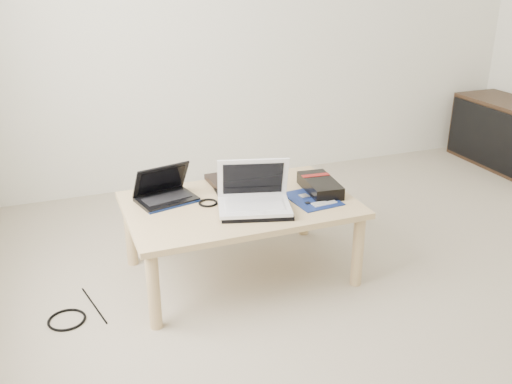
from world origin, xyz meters
name	(u,v)px	position (x,y,z in m)	size (l,w,h in m)	color
ground	(430,315)	(0.00, 0.00, 0.00)	(4.00, 4.00, 0.00)	#C1B59C
coffee_table	(240,211)	(-0.68, 0.66, 0.35)	(1.10, 0.70, 0.40)	tan
media_cabinet	(510,135)	(1.77, 1.45, 0.25)	(0.41, 0.90, 0.50)	#372316
book	(235,180)	(-0.62, 0.92, 0.41)	(0.27, 0.23, 0.03)	black
netbook	(165,193)	(-1.02, 0.81, 0.44)	(0.31, 0.26, 0.18)	black
tablet	(244,193)	(-0.63, 0.74, 0.41)	(0.28, 0.22, 0.01)	black
remote	(276,195)	(-0.49, 0.65, 0.41)	(0.11, 0.20, 0.02)	#B6B7BB
neoprene_sleeve	(256,210)	(-0.65, 0.52, 0.41)	(0.33, 0.24, 0.02)	black
white_laptop	(254,197)	(-0.65, 0.55, 0.47)	(0.38, 0.31, 0.23)	white
motherboard	(313,199)	(-0.34, 0.56, 0.40)	(0.23, 0.28, 0.01)	#0D1B55
gpu_box	(320,185)	(-0.26, 0.64, 0.43)	(0.17, 0.31, 0.07)	black
cable_coil	(208,203)	(-0.84, 0.69, 0.41)	(0.09, 0.09, 0.01)	black
floor_cable_coil	(67,320)	(-1.55, 0.54, 0.01)	(0.17, 0.17, 0.01)	black
floor_cable_trail	(94,305)	(-1.42, 0.62, 0.00)	(0.01, 0.01, 0.34)	black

